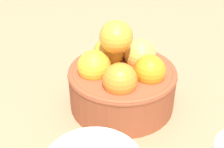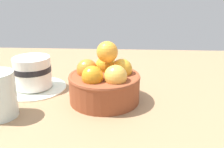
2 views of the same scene
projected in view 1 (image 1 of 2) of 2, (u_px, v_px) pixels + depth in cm
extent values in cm
cube|color=#997551|center=(121.00, 113.00, 47.56)|extent=(150.97, 93.66, 3.71)
cylinder|color=brown|center=(122.00, 87.00, 44.99)|extent=(15.39, 15.39, 5.97)
torus|color=brown|center=(122.00, 72.00, 43.61)|extent=(15.59, 15.59, 1.00)
sphere|color=gold|center=(109.00, 53.00, 45.88)|extent=(4.70, 4.70, 4.70)
sphere|color=gold|center=(94.00, 68.00, 42.25)|extent=(4.75, 4.75, 4.75)
sphere|color=orange|center=(120.00, 80.00, 39.57)|extent=(4.62, 4.62, 4.62)
sphere|color=orange|center=(150.00, 71.00, 41.54)|extent=(4.46, 4.46, 4.46)
sphere|color=#EEB047|center=(140.00, 55.00, 45.44)|extent=(4.76, 4.76, 4.76)
sphere|color=orange|center=(116.00, 37.00, 41.18)|extent=(4.57, 4.57, 4.57)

